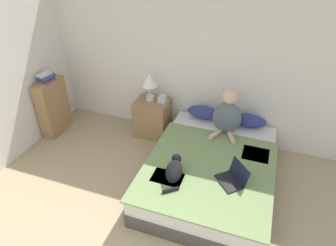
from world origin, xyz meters
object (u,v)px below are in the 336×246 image
at_px(nightstand, 152,118).
at_px(book_stack_top, 46,77).
at_px(pillow_near, 203,112).
at_px(laptop_open, 233,178).
at_px(person_sitting, 227,115).
at_px(bed, 211,171).
at_px(pillow_far, 249,121).
at_px(cat_tabby, 174,170).
at_px(bookshelf, 53,107).
at_px(tissue_box, 162,99).
at_px(table_lamp, 150,81).

bearing_deg(nightstand, book_stack_top, -163.57).
bearing_deg(pillow_near, laptop_open, -61.91).
relative_size(person_sitting, nightstand, 1.12).
bearing_deg(bed, laptop_open, -45.07).
relative_size(pillow_far, cat_tabby, 0.91).
xyz_separation_m(nightstand, bookshelf, (-1.60, -0.47, 0.16)).
distance_m(pillow_near, bookshelf, 2.51).
bearing_deg(pillow_far, tissue_box, -177.63).
height_order(pillow_near, bookshelf, bookshelf).
distance_m(table_lamp, tissue_box, 0.35).
height_order(pillow_far, person_sitting, person_sitting).
bearing_deg(bookshelf, cat_tabby, -19.32).
bearing_deg(nightstand, laptop_open, -37.63).
relative_size(pillow_far, person_sitting, 0.74).
distance_m(pillow_near, cat_tabby, 1.42).
xyz_separation_m(pillow_far, cat_tabby, (-0.72, -1.42, -0.00)).
distance_m(pillow_near, table_lamp, 0.98).
xyz_separation_m(cat_tabby, book_stack_top, (-2.43, 0.85, 0.48)).
bearing_deg(book_stack_top, pillow_far, 10.20).
xyz_separation_m(person_sitting, nightstand, (-1.25, 0.18, -0.42)).
xyz_separation_m(table_lamp, book_stack_top, (-1.56, -0.51, 0.05)).
relative_size(pillow_near, bookshelf, 0.55).
bearing_deg(pillow_far, bed, -110.58).
distance_m(laptop_open, nightstand, 1.93).
bearing_deg(tissue_box, person_sitting, -11.36).
height_order(cat_tabby, nightstand, cat_tabby).
distance_m(nightstand, bookshelf, 1.67).
height_order(person_sitting, cat_tabby, person_sitting).
bearing_deg(pillow_far, table_lamp, -177.88).
distance_m(pillow_far, person_sitting, 0.45).
distance_m(bed, person_sitting, 0.85).
height_order(bed, laptop_open, laptop_open).
height_order(cat_tabby, table_lamp, table_lamp).
height_order(bed, bookshelf, bookshelf).
relative_size(bed, laptop_open, 5.03).
xyz_separation_m(bookshelf, book_stack_top, (-0.00, -0.00, 0.54)).
bearing_deg(tissue_box, bed, -40.81).
height_order(pillow_near, laptop_open, laptop_open).
bearing_deg(pillow_near, book_stack_top, -166.93).
relative_size(cat_tabby, nightstand, 0.91).
bearing_deg(book_stack_top, nightstand, 16.43).
bearing_deg(book_stack_top, pillow_near, 13.07).
relative_size(bed, book_stack_top, 8.72).
height_order(laptop_open, nightstand, laptop_open).
bearing_deg(pillow_far, pillow_near, 180.00).
relative_size(cat_tabby, book_stack_top, 2.33).
bearing_deg(laptop_open, nightstand, -170.25).
bearing_deg(laptop_open, book_stack_top, -145.30).
bearing_deg(laptop_open, tissue_box, -174.50).
height_order(laptop_open, table_lamp, table_lamp).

